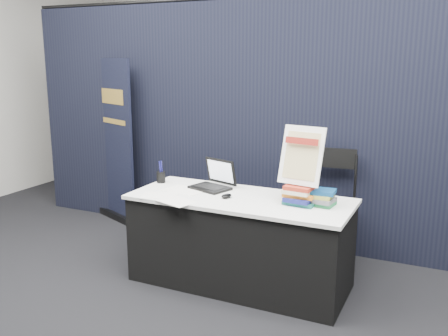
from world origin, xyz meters
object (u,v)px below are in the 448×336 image
Objects in this scene: display_table at (240,241)px; stacking_chair at (324,203)px; laptop at (212,181)px; pullup_banner at (115,150)px; book_stack_tall at (299,195)px; info_sign at (302,156)px; book_stack_short at (320,197)px.

display_table is 0.89m from stacking_chair.
pullup_banner reaches higher than laptop.
stacking_chair reaches higher than laptop.
book_stack_tall is at bearing 2.02° from pullup_banner.
laptop is 0.21× the size of pullup_banner.
info_sign is at bearing 90.00° from book_stack_tall.
stacking_chair reaches higher than display_table.
pullup_banner is at bearing 154.45° from display_table.
pullup_banner is (-1.65, 0.79, 0.01)m from laptop.
book_stack_short is at bearing 17.56° from info_sign.
book_stack_short is 2.77m from pullup_banner.
info_sign is (0.49, 0.04, 0.75)m from display_table.
book_stack_tall reaches higher than book_stack_short.
display_table is at bearing -131.39° from stacking_chair.
display_table is 3.89× the size of info_sign.
display_table is 7.82× the size of book_stack_tall.
info_sign reaches higher than book_stack_short.
book_stack_short is 0.21× the size of stacking_chair.
laptop is at bearing -2.75° from pullup_banner.
pullup_banner reaches higher than display_table.
laptop is 0.36× the size of stacking_chair.
info_sign is at bearing 2.64° from pullup_banner.
display_table is at bearing -174.33° from book_stack_short.
display_table is 0.89m from info_sign.
info_sign is 0.44× the size of stacking_chair.
info_sign reaches higher than laptop.
info_sign is 2.65m from pullup_banner.
book_stack_tall is at bearing -160.84° from book_stack_short.
info_sign is (0.00, 0.03, 0.30)m from book_stack_tall.
pullup_banner is at bearing 169.07° from info_sign.
book_stack_short is at bearing -83.99° from stacking_chair.
book_stack_tall is at bearing 1.25° from display_table.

